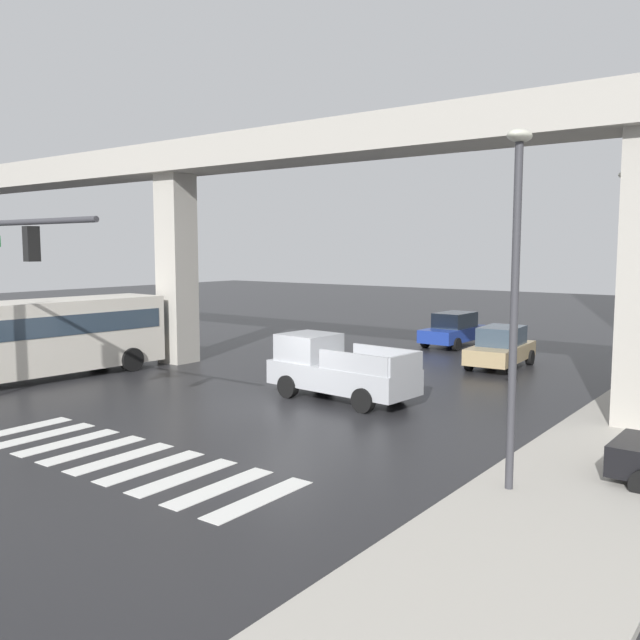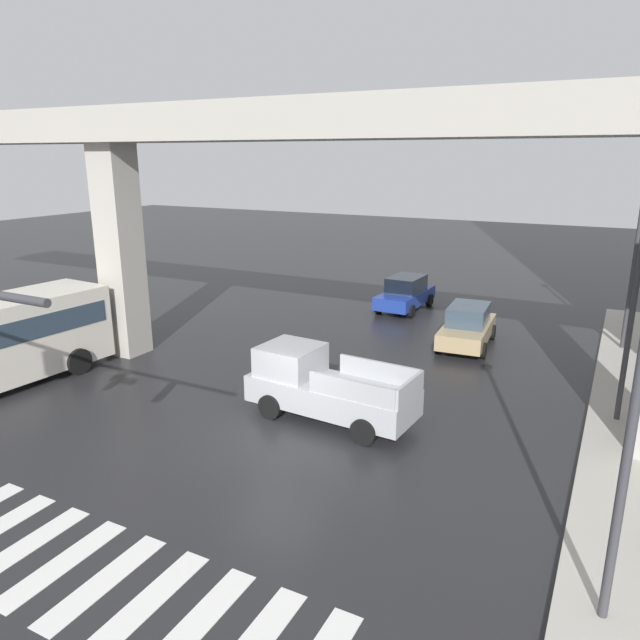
% 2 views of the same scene
% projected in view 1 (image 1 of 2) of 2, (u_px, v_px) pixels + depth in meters
% --- Properties ---
extents(ground_plane, '(120.00, 120.00, 0.00)m').
position_uv_depth(ground_plane, '(283.00, 410.00, 20.82)').
color(ground_plane, '#232326').
extents(crosswalk_stripes, '(9.35, 2.80, 0.01)m').
position_uv_depth(crosswalk_stripes, '(121.00, 458.00, 16.02)').
color(crosswalk_stripes, silver).
rests_on(crosswalk_stripes, ground).
extents(elevated_overpass, '(57.12, 2.32, 9.31)m').
position_uv_depth(elevated_overpass, '(357.00, 159.00, 23.19)').
color(elevated_overpass, '#ADA89E').
rests_on(elevated_overpass, ground).
extents(sidewalk_east, '(4.00, 36.00, 0.15)m').
position_uv_depth(sidewalk_east, '(628.00, 446.00, 16.76)').
color(sidewalk_east, '#ADA89E').
rests_on(sidewalk_east, ground).
extents(pickup_truck, '(5.23, 2.37, 2.08)m').
position_uv_depth(pickup_truck, '(335.00, 369.00, 22.30)').
color(pickup_truck, '#A8AAAF').
rests_on(pickup_truck, ground).
extents(city_bus, '(3.37, 10.96, 2.99)m').
position_uv_depth(city_bus, '(25.00, 336.00, 25.20)').
color(city_bus, beige).
rests_on(city_bus, ground).
extents(sedan_tan, '(2.19, 4.41, 1.72)m').
position_uv_depth(sedan_tan, '(501.00, 347.00, 28.14)').
color(sedan_tan, tan).
rests_on(sedan_tan, ground).
extents(sedan_blue, '(2.09, 4.36, 1.72)m').
position_uv_depth(sedan_blue, '(454.00, 329.00, 34.30)').
color(sedan_blue, '#1E3899').
rests_on(sedan_blue, ground).
extents(street_lamp_near_corner, '(0.44, 0.70, 7.24)m').
position_uv_depth(street_lamp_near_corner, '(515.00, 270.00, 13.15)').
color(street_lamp_near_corner, '#38383D').
rests_on(street_lamp_near_corner, ground).
extents(street_lamp_mid_block, '(0.44, 0.70, 7.24)m').
position_uv_depth(street_lamp_mid_block, '(622.00, 262.00, 20.08)').
color(street_lamp_mid_block, '#38383D').
rests_on(street_lamp_mid_block, ground).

